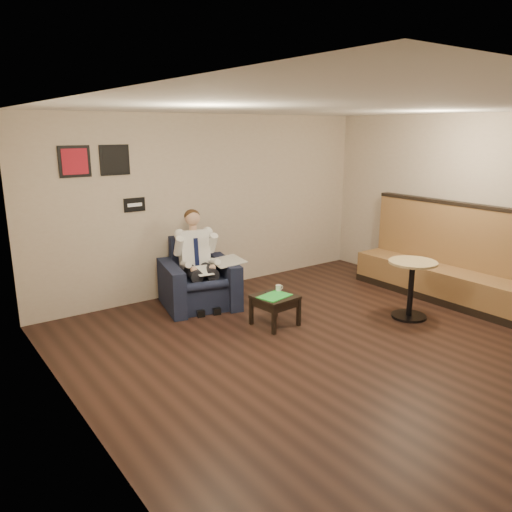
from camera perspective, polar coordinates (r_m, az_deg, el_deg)
ground at (r=6.21m, az=9.79°, el=-10.35°), size 6.00×6.00×0.00m
wall_back at (r=8.10m, az=-5.18°, el=5.97°), size 6.00×0.02×2.80m
wall_left at (r=4.20m, az=-19.27°, el=-2.71°), size 0.02×6.00×2.80m
wall_right at (r=8.19m, az=25.13°, el=4.76°), size 0.02×6.00×2.80m
ceiling at (r=5.66m, az=11.04°, el=16.38°), size 6.00×6.00×0.02m
seating_sign at (r=7.50m, az=-13.72°, el=5.71°), size 0.32×0.02×0.20m
art_print_left at (r=7.17m, az=-20.02°, el=10.12°), size 0.42×0.03×0.42m
art_print_right at (r=7.34m, az=-15.85°, el=10.51°), size 0.42×0.03×0.42m
armchair at (r=7.41m, az=-6.56°, el=-2.03°), size 1.23×1.23×0.99m
seated_man at (r=7.24m, az=-6.31°, el=-0.91°), size 0.85×1.09×1.36m
lap_papers at (r=7.16m, az=-6.05°, el=-1.66°), size 0.27×0.35×0.01m
newspaper at (r=7.39m, az=-3.28°, el=-0.58°), size 0.52×0.61×0.01m
side_table at (r=6.74m, az=2.17°, el=-6.23°), size 0.55×0.55×0.41m
green_folder at (r=6.63m, az=2.12°, el=-4.60°), size 0.47×0.38×0.01m
coffee_mug at (r=6.84m, az=2.58°, el=-3.69°), size 0.08×0.08×0.09m
smartphone at (r=6.80m, az=1.63°, el=-4.14°), size 0.13×0.08×0.01m
banquette at (r=8.18m, az=20.60°, el=0.40°), size 0.68×2.86×1.46m
cafe_table at (r=7.26m, az=17.27°, el=-3.68°), size 0.70×0.70×0.82m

